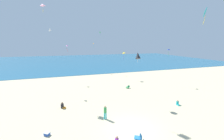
% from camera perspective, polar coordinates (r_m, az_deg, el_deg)
% --- Properties ---
extents(ground_plane, '(120.00, 120.00, 0.00)m').
position_cam_1_polar(ground_plane, '(23.05, -2.64, -9.45)').
color(ground_plane, beige).
extents(ocean_water, '(120.00, 60.00, 0.05)m').
position_cam_1_polar(ocean_water, '(65.76, -12.46, 3.69)').
color(ocean_water, '#236084').
rests_on(ocean_water, ground_plane).
extents(beach_chair_far_right, '(0.82, 0.83, 0.53)m').
position_cam_1_polar(beach_chair_far_right, '(25.64, 6.47, -6.79)').
color(beach_chair_far_right, '#2D9956').
rests_on(beach_chair_far_right, ground_plane).
extents(beach_chair_far_left, '(0.82, 0.77, 0.51)m').
position_cam_1_polar(beach_chair_far_left, '(13.32, 10.80, -25.07)').
color(beach_chair_far_left, '#2370B2').
rests_on(beach_chair_far_left, ground_plane).
extents(cooler_box, '(0.56, 0.54, 0.29)m').
position_cam_1_polar(cooler_box, '(14.77, -24.83, -22.40)').
color(cooler_box, '#2D56B7').
rests_on(cooler_box, ground_plane).
extents(person_0, '(0.34, 0.55, 0.66)m').
position_cam_1_polar(person_0, '(20.85, 25.01, -12.06)').
color(person_0, '#19ADB2').
rests_on(person_0, ground_plane).
extents(person_2, '(0.69, 0.62, 0.78)m').
position_cam_1_polar(person_2, '(19.14, -19.36, -13.56)').
color(person_2, black).
rests_on(person_2, ground_plane).
extents(person_3, '(0.31, 0.31, 1.52)m').
position_cam_1_polar(person_3, '(15.56, -2.77, -16.41)').
color(person_3, '#19ADB2').
rests_on(person_3, ground_plane).
extents(kite_blue, '(0.62, 0.52, 1.43)m').
position_cam_1_polar(kite_blue, '(29.11, 21.99, 7.71)').
color(kite_blue, blue).
extents(kite_black, '(0.82, 0.99, 1.39)m').
position_cam_1_polar(kite_black, '(18.56, 10.42, 5.75)').
color(kite_black, black).
extents(kite_teal, '(0.72, 0.54, 1.56)m').
position_cam_1_polar(kite_teal, '(16.80, 33.51, 18.86)').
color(kite_teal, '#1EADAD').
extents(kite_orange, '(0.55, 0.63, 1.47)m').
position_cam_1_polar(kite_orange, '(39.20, -7.41, 10.58)').
color(kite_orange, orange).
extents(kite_green, '(0.56, 0.55, 1.08)m').
position_cam_1_polar(kite_green, '(39.02, -4.89, 15.03)').
color(kite_green, green).
extents(kite_magenta, '(0.41, 0.53, 1.37)m').
position_cam_1_polar(kite_magenta, '(30.00, -17.77, 9.33)').
color(kite_magenta, '#DB3DA8').
extents(kite_white, '(0.41, 0.58, 0.93)m').
position_cam_1_polar(kite_white, '(25.63, -23.88, 14.78)').
color(kite_white, white).
extents(kite_yellow, '(0.86, 0.79, 1.77)m').
position_cam_1_polar(kite_yellow, '(31.58, 4.64, 6.91)').
color(kite_yellow, yellow).
extents(kite_pink, '(0.72, 0.86, 1.13)m').
position_cam_1_polar(kite_pink, '(23.01, -26.35, 22.56)').
color(kite_pink, pink).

